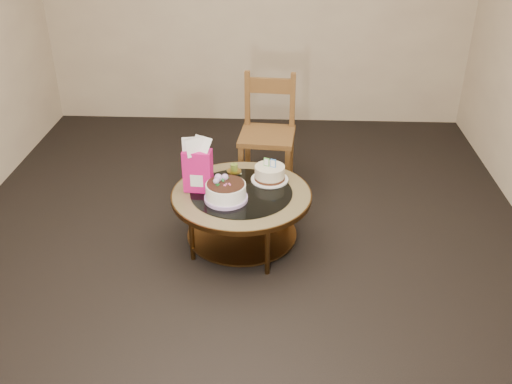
{
  "coord_description": "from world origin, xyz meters",
  "views": [
    {
      "loc": [
        0.27,
        -3.57,
        2.49
      ],
      "look_at": [
        0.1,
        0.02,
        0.45
      ],
      "focal_mm": 40.0,
      "sensor_mm": 36.0,
      "label": 1
    }
  ],
  "objects_px": {
    "gift_bag": "(198,165)",
    "dining_chair": "(268,133)",
    "cream_cake": "(270,173)",
    "decorated_cake": "(226,192)",
    "coffee_table": "(242,202)"
  },
  "relations": [
    {
      "from": "gift_bag",
      "to": "dining_chair",
      "type": "relative_size",
      "value": 0.41
    },
    {
      "from": "cream_cake",
      "to": "dining_chair",
      "type": "relative_size",
      "value": 0.28
    },
    {
      "from": "decorated_cake",
      "to": "gift_bag",
      "type": "xyz_separation_m",
      "value": [
        -0.21,
        0.13,
        0.14
      ]
    },
    {
      "from": "cream_cake",
      "to": "dining_chair",
      "type": "distance_m",
      "value": 0.77
    },
    {
      "from": "decorated_cake",
      "to": "coffee_table",
      "type": "bearing_deg",
      "value": 47.51
    },
    {
      "from": "cream_cake",
      "to": "gift_bag",
      "type": "distance_m",
      "value": 0.56
    },
    {
      "from": "coffee_table",
      "to": "gift_bag",
      "type": "height_order",
      "value": "gift_bag"
    },
    {
      "from": "coffee_table",
      "to": "dining_chair",
      "type": "relative_size",
      "value": 1.02
    },
    {
      "from": "decorated_cake",
      "to": "cream_cake",
      "type": "distance_m",
      "value": 0.43
    },
    {
      "from": "decorated_cake",
      "to": "gift_bag",
      "type": "distance_m",
      "value": 0.29
    },
    {
      "from": "gift_bag",
      "to": "dining_chair",
      "type": "xyz_separation_m",
      "value": [
        0.47,
        0.94,
        -0.15
      ]
    },
    {
      "from": "decorated_cake",
      "to": "cream_cake",
      "type": "relative_size",
      "value": 1.1
    },
    {
      "from": "gift_bag",
      "to": "coffee_table",
      "type": "bearing_deg",
      "value": 0.74
    },
    {
      "from": "coffee_table",
      "to": "gift_bag",
      "type": "xyz_separation_m",
      "value": [
        -0.31,
        0.02,
        0.28
      ]
    },
    {
      "from": "decorated_cake",
      "to": "dining_chair",
      "type": "height_order",
      "value": "dining_chair"
    }
  ]
}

